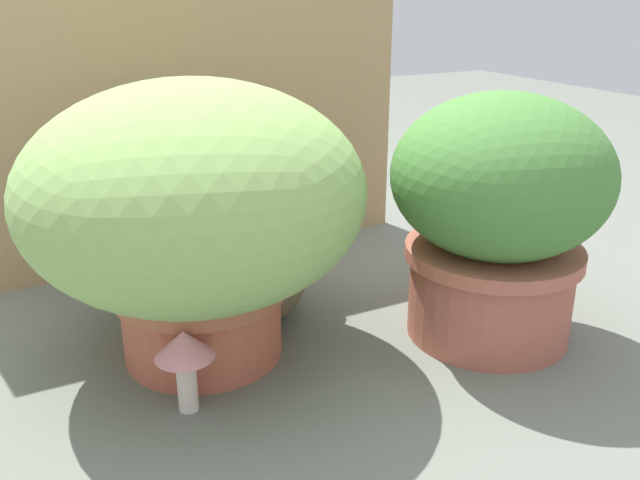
# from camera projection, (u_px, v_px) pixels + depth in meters

# --- Properties ---
(ground_plane) EXTENTS (6.00, 6.00, 0.00)m
(ground_plane) POSITION_uv_depth(u_px,v_px,m) (249.00, 371.00, 1.11)
(ground_plane) COLOR slate
(cardboard_backdrop) EXTENTS (1.01, 0.03, 0.74)m
(cardboard_backdrop) POSITION_uv_depth(u_px,v_px,m) (187.00, 95.00, 1.45)
(cardboard_backdrop) COLOR tan
(cardboard_backdrop) RESTS_ON ground
(grass_planter) EXTENTS (0.54, 0.54, 0.46)m
(grass_planter) POSITION_uv_depth(u_px,v_px,m) (195.00, 205.00, 1.07)
(grass_planter) COLOR #B85D43
(grass_planter) RESTS_ON ground
(leafy_planter) EXTENTS (0.37, 0.37, 0.43)m
(leafy_planter) POSITION_uv_depth(u_px,v_px,m) (498.00, 209.00, 1.15)
(leafy_planter) COLOR #B45F4C
(leafy_planter) RESTS_ON ground
(cat) EXTENTS (0.31, 0.33, 0.32)m
(cat) POSITION_uv_depth(u_px,v_px,m) (265.00, 253.00, 1.26)
(cat) COLOR brown
(cat) RESTS_ON ground
(mushroom_ornament_pink) EXTENTS (0.09, 0.09, 0.13)m
(mushroom_ornament_pink) POSITION_uv_depth(u_px,v_px,m) (185.00, 352.00, 0.97)
(mushroom_ornament_pink) COLOR silver
(mushroom_ornament_pink) RESTS_ON ground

